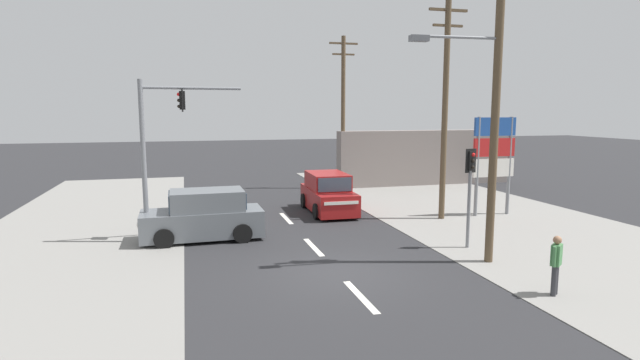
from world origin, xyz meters
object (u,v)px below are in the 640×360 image
Objects in this scene: utility_pole_background_right at (343,110)px; pedestrian_at_kerb at (556,262)px; traffic_signal_mast at (158,139)px; utility_pole_foreground_right at (492,98)px; utility_pole_midground_right at (445,107)px; pedestal_signal_right_kerb at (470,181)px; shopping_plaza_sign at (494,152)px; suv_kerbside_parked at (204,217)px; suv_oncoming_near at (328,194)px.

utility_pole_background_right is 5.76× the size of pedestrian_at_kerb.
traffic_signal_mast is (-10.50, -10.55, -1.10)m from utility_pole_background_right.
traffic_signal_mast is at bearing 151.49° from utility_pole_foreground_right.
utility_pole_midground_right is 2.70× the size of pedestal_signal_right_kerb.
utility_pole_foreground_right is 16.09m from utility_pole_background_right.
utility_pole_background_right reaches higher than pedestal_signal_right_kerb.
traffic_signal_mast is 14.77m from shopping_plaza_sign.
utility_pole_midground_right is 11.37m from suv_kerbside_parked.
suv_kerbside_parked is (-8.65, 5.38, -4.38)m from utility_pole_foreground_right.
traffic_signal_mast is (-10.18, 5.53, -1.43)m from utility_pole_foreground_right.
utility_pole_background_right is at bearing 90.26° from pedestal_signal_right_kerb.
utility_pole_midground_right is at bearing 4.88° from suv_kerbside_parked.
pedestal_signal_right_kerb is 6.31m from shopping_plaza_sign.
suv_kerbside_parked is 1.00× the size of suv_oncoming_near.
suv_oncoming_near is (-7.18, 2.75, -2.10)m from shopping_plaza_sign.
suv_oncoming_near is (-2.97, -6.95, -4.05)m from utility_pole_background_right.
pedestal_signal_right_kerb is 0.78× the size of suv_oncoming_near.
utility_pole_background_right reaches higher than traffic_signal_mast.
traffic_signal_mast is 1.31× the size of suv_oncoming_near.
traffic_signal_mast reaches higher than pedestal_signal_right_kerb.
pedestal_signal_right_kerb is 4.97m from pedestrian_at_kerb.
pedestrian_at_kerb is (0.08, -3.07, -4.34)m from utility_pole_foreground_right.
pedestal_signal_right_kerb reaches higher than pedestrian_at_kerb.
traffic_signal_mast is at bearing 140.04° from pedestrian_at_kerb.
shopping_plaza_sign reaches higher than pedestal_signal_right_kerb.
utility_pole_background_right is at bearing 99.09° from utility_pole_midground_right.
pedestal_signal_right_kerb is 2.18× the size of pedestrian_at_kerb.
pedestal_signal_right_kerb is at bearing 86.24° from pedestrian_at_kerb.
utility_pole_midground_right is 1.60× the size of traffic_signal_mast.
utility_pole_foreground_right reaches higher than shopping_plaza_sign.
utility_pole_midground_right is 1.02× the size of utility_pole_background_right.
utility_pole_background_right is 14.93m from traffic_signal_mast.
suv_kerbside_parked is 2.80× the size of pedestrian_at_kerb.
utility_pole_background_right is 2.05× the size of suv_kerbside_parked.
pedestal_signal_right_kerb is (0.07, -14.42, -2.52)m from utility_pole_background_right.
traffic_signal_mast is (-12.07, -0.76, -1.21)m from utility_pole_midground_right.
utility_pole_background_right reaches higher than suv_kerbside_parked.
traffic_signal_mast is at bearing -176.68° from shopping_plaza_sign.
utility_pole_background_right is 14.54m from suv_kerbside_parked.
suv_oncoming_near is at bearing 147.86° from utility_pole_midground_right.
traffic_signal_mast is 1.31× the size of suv_kerbside_parked.
utility_pole_foreground_right is 11.09m from suv_kerbside_parked.
utility_pole_background_right is (0.32, 16.08, -0.33)m from utility_pole_foreground_right.
utility_pole_midground_right reaches higher than pedestal_signal_right_kerb.
utility_pole_midground_right reaches higher than pedestrian_at_kerb.
shopping_plaza_sign is (2.65, 0.10, -2.06)m from utility_pole_midground_right.
suv_oncoming_near is at bearing 159.04° from shopping_plaza_sign.
pedestrian_at_kerb is (2.72, -12.20, 0.04)m from suv_oncoming_near.
pedestal_signal_right_kerb is at bearing -89.74° from utility_pole_background_right.
traffic_signal_mast is 3.68× the size of pedestrian_at_kerb.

